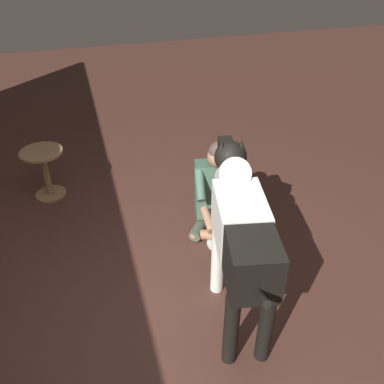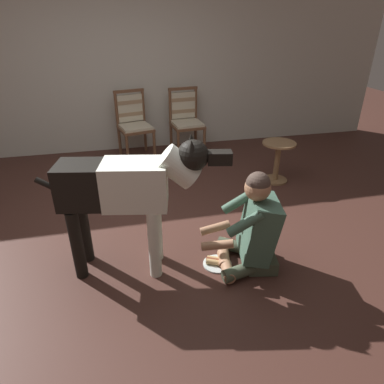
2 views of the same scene
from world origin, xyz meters
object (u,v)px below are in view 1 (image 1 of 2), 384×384
Objects in this scene: person_sitting_on_floor at (218,193)px; hot_dog_on_plate at (221,241)px; round_side_table at (45,169)px; large_dog at (241,230)px.

person_sitting_on_floor reaches higher than hot_dog_on_plate.
round_side_table is at bearing 57.90° from person_sitting_on_floor.
large_dog is 5.91× the size of hot_dog_on_plate.
hot_dog_on_plate is (0.70, -0.14, -0.73)m from large_dog.
round_side_table is at bearing 49.96° from hot_dog_on_plate.
round_side_table is (1.24, 1.47, 0.29)m from hot_dog_on_plate.
person_sitting_on_floor is at bearing -11.45° from hot_dog_on_plate.
round_side_table is (1.94, 1.33, -0.44)m from large_dog.
large_dog reaches higher than round_side_table.
hot_dog_on_plate is at bearing -130.04° from round_side_table.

